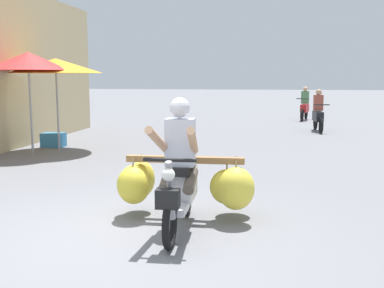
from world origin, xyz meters
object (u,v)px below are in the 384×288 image
Objects in this scene: motorbike_main_loaded at (186,181)px; produce_crate at (53,140)px; market_umbrella_near_shop at (56,66)px; motorbike_distant_ahead_right at (305,107)px; motorbike_distant_ahead_left at (318,114)px; market_umbrella_further_along at (28,61)px.

motorbike_main_loaded reaches higher than produce_crate.
motorbike_main_loaded is 6.68m from market_umbrella_near_shop.
motorbike_distant_ahead_right is 11.43m from market_umbrella_near_shop.
motorbike_distant_ahead_right is (-0.11, 3.98, 0.00)m from motorbike_distant_ahead_left.
market_umbrella_near_shop is (-6.76, -5.20, 1.50)m from motorbike_distant_ahead_left.
motorbike_distant_ahead_left is at bearing -88.43° from motorbike_distant_ahead_right.
market_umbrella_further_along is (-7.15, -5.80, 1.60)m from motorbike_distant_ahead_left.
market_umbrella_further_along reaches higher than market_umbrella_near_shop.
motorbike_distant_ahead_left reaches higher than produce_crate.
market_umbrella_further_along is at bearing -125.75° from motorbike_distant_ahead_right.
motorbike_distant_ahead_left is 0.68× the size of market_umbrella_further_along.
motorbike_distant_ahead_right is 2.85× the size of produce_crate.
motorbike_main_loaded is 1.16× the size of motorbike_distant_ahead_right.
market_umbrella_near_shop is at bearing 128.34° from motorbike_main_loaded.
market_umbrella_near_shop is at bearing 57.30° from market_umbrella_further_along.
motorbike_distant_ahead_right is 0.71× the size of market_umbrella_near_shop.
market_umbrella_near_shop reaches higher than motorbike_main_loaded.
market_umbrella_near_shop is 2.03m from produce_crate.
motorbike_main_loaded is 0.82× the size of market_umbrella_near_shop.
produce_crate is (-7.08, -8.58, -0.39)m from motorbike_distant_ahead_right.
market_umbrella_near_shop is (-6.65, -9.18, 1.50)m from motorbike_distant_ahead_right.
market_umbrella_near_shop reaches higher than motorbike_distant_ahead_left.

